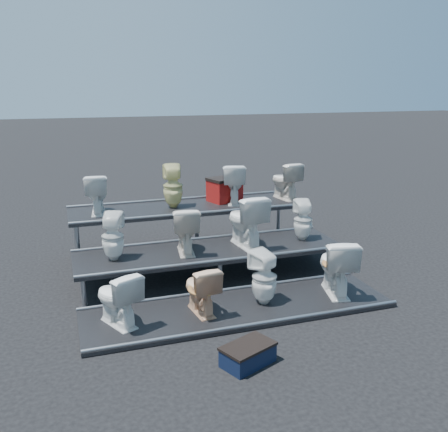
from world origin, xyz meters
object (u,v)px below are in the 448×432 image
object	(u,v)px
toilet_1	(201,289)
red_crate	(225,191)
toilet_3	(336,266)
toilet_6	(246,220)
toilet_9	(173,186)
toilet_4	(113,237)
toilet_7	(303,220)
toilet_0	(117,298)
toilet_2	(264,277)
toilet_11	(285,181)
toilet_10	(233,183)
step_stool	(248,356)
toilet_8	(97,194)
toilet_5	(185,230)

from	to	relation	value
toilet_1	red_crate	distance (m)	3.11
toilet_3	toilet_6	xyz separation A→B (m)	(-0.89, 1.30, 0.41)
toilet_6	toilet_9	distance (m)	1.61
toilet_4	toilet_7	world-z (taller)	toilet_4
toilet_0	toilet_2	size ratio (longest dim) A/B	0.94
toilet_1	toilet_11	bearing A→B (deg)	-139.72
toilet_10	step_stool	distance (m)	4.22
toilet_2	toilet_8	distance (m)	3.35
toilet_9	toilet_11	size ratio (longest dim) A/B	1.09
toilet_9	step_stool	xyz separation A→B (m)	(-0.07, -3.89, -1.14)
toilet_10	toilet_11	xyz separation A→B (m)	(1.05, 0.00, -0.01)
toilet_1	toilet_2	xyz separation A→B (m)	(0.90, 0.00, 0.05)
toilet_4	step_stool	distance (m)	2.91
toilet_8	toilet_9	distance (m)	1.31
toilet_1	red_crate	bearing A→B (deg)	-121.31
red_crate	toilet_1	bearing A→B (deg)	-132.09
toilet_1	toilet_7	xyz separation A→B (m)	(2.14, 1.30, 0.41)
toilet_4	toilet_11	xyz separation A→B (m)	(3.37, 1.30, 0.39)
toilet_6	toilet_1	bearing A→B (deg)	43.81
toilet_4	red_crate	distance (m)	2.67
toilet_3	step_stool	bearing A→B (deg)	49.80
toilet_2	step_stool	size ratio (longest dim) A/B	1.34
toilet_4	step_stool	xyz separation A→B (m)	(1.13, -2.59, -0.72)
toilet_0	toilet_1	bearing A→B (deg)	155.47
toilet_1	red_crate	size ratio (longest dim) A/B	1.21
toilet_4	toilet_11	size ratio (longest dim) A/B	1.02
toilet_0	toilet_5	distance (m)	1.82
toilet_2	toilet_9	distance (m)	2.80
toilet_3	red_crate	world-z (taller)	red_crate
red_crate	toilet_6	bearing A→B (deg)	-113.10
toilet_5	toilet_10	distance (m)	1.84
toilet_2	step_stool	distance (m)	1.52
toilet_7	toilet_8	size ratio (longest dim) A/B	1.01
toilet_6	toilet_11	size ratio (longest dim) A/B	1.21
toilet_2	toilet_11	distance (m)	3.10
toilet_6	step_stool	bearing A→B (deg)	64.36
toilet_2	toilet_6	size ratio (longest dim) A/B	0.90
toilet_2	toilet_3	world-z (taller)	toilet_3
toilet_7	toilet_3	bearing A→B (deg)	96.01
red_crate	toilet_4	bearing A→B (deg)	-164.21
toilet_0	toilet_7	world-z (taller)	toilet_7
toilet_3	toilet_8	bearing A→B (deg)	-25.34
toilet_5	toilet_6	size ratio (longest dim) A/B	0.86
toilet_2	toilet_10	bearing A→B (deg)	-122.05
toilet_9	toilet_3	bearing A→B (deg)	131.18
toilet_4	toilet_1	bearing A→B (deg)	145.46
toilet_9	step_stool	world-z (taller)	toilet_9
toilet_0	red_crate	world-z (taller)	red_crate
toilet_3	toilet_10	world-z (taller)	toilet_10
toilet_8	toilet_4	bearing A→B (deg)	100.51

